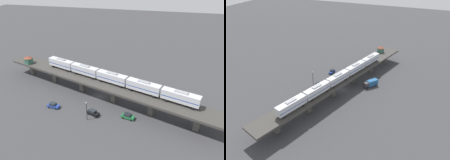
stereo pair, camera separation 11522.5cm
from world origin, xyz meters
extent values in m
plane|color=#38383A|center=(0.00, 0.00, 0.00)|extent=(400.00, 400.00, 0.00)
cube|color=#393733|center=(0.00, 0.00, 6.11)|extent=(35.90, 90.22, 0.80)
cube|color=#47443F|center=(-11.67, -36.69, 2.86)|extent=(2.26, 2.26, 5.71)
cube|color=#47443F|center=(-7.13, -22.39, 2.86)|extent=(2.26, 2.26, 5.71)
cube|color=#47443F|center=(-2.58, -8.10, 2.86)|extent=(2.26, 2.26, 5.71)
cube|color=#47443F|center=(1.97, 6.19, 2.86)|extent=(2.26, 2.26, 5.71)
cube|color=#47443F|center=(6.52, 20.49, 2.86)|extent=(2.26, 2.26, 5.71)
cube|color=#47443F|center=(11.07, 34.78, 2.86)|extent=(2.26, 2.26, 5.71)
cube|color=silver|center=(-7.51, -18.97, 9.05)|extent=(6.31, 12.28, 3.10)
cube|color=navy|center=(-7.51, -18.97, 8.75)|extent=(6.27, 12.07, 0.24)
cube|color=gray|center=(-7.51, -18.97, 10.78)|extent=(2.61, 4.43, 0.36)
cylinder|color=black|center=(-9.91, -22.61, 6.93)|extent=(0.46, 0.87, 0.84)
cylinder|color=black|center=(-7.65, -23.34, 6.93)|extent=(0.46, 0.87, 0.84)
cylinder|color=black|center=(-7.37, -14.61, 6.93)|extent=(0.46, 0.87, 0.84)
cylinder|color=black|center=(-5.10, -15.33, 6.93)|extent=(0.46, 0.87, 0.84)
cube|color=silver|center=(-3.69, -6.97, 9.05)|extent=(6.31, 12.28, 3.10)
cube|color=navy|center=(-3.69, -6.97, 8.75)|extent=(6.27, 12.07, 0.24)
cube|color=gray|center=(-3.69, -6.97, 10.78)|extent=(2.61, 4.43, 0.36)
cylinder|color=black|center=(-6.09, -10.61, 6.93)|extent=(0.46, 0.87, 0.84)
cylinder|color=black|center=(-3.83, -11.33, 6.93)|extent=(0.46, 0.87, 0.84)
cylinder|color=black|center=(-3.55, -2.60, 6.93)|extent=(0.46, 0.87, 0.84)
cylinder|color=black|center=(-1.28, -3.32, 6.93)|extent=(0.46, 0.87, 0.84)
cube|color=silver|center=(0.13, 5.04, 9.05)|extent=(6.31, 12.28, 3.10)
cube|color=navy|center=(0.13, 5.04, 8.75)|extent=(6.27, 12.07, 0.24)
cube|color=gray|center=(0.13, 5.04, 10.78)|extent=(2.61, 4.43, 0.36)
cylinder|color=black|center=(-2.27, 1.40, 6.93)|extent=(0.46, 0.87, 0.84)
cylinder|color=black|center=(0.00, 0.68, 6.93)|extent=(0.46, 0.87, 0.84)
cylinder|color=black|center=(0.27, 9.40, 6.93)|extent=(0.46, 0.87, 0.84)
cylinder|color=black|center=(2.54, 8.68, 6.93)|extent=(0.46, 0.87, 0.84)
cube|color=silver|center=(3.96, 17.05, 9.05)|extent=(6.31, 12.28, 3.10)
cube|color=navy|center=(3.96, 17.05, 8.75)|extent=(6.27, 12.07, 0.24)
cube|color=gray|center=(3.96, 17.05, 10.78)|extent=(2.61, 4.43, 0.36)
cylinder|color=black|center=(1.55, 13.41, 6.93)|extent=(0.46, 0.87, 0.84)
cylinder|color=black|center=(3.82, 12.68, 6.93)|extent=(0.46, 0.87, 0.84)
cylinder|color=black|center=(4.10, 21.41, 6.93)|extent=(0.46, 0.87, 0.84)
cylinder|color=black|center=(6.36, 20.69, 6.93)|extent=(0.46, 0.87, 0.84)
cube|color=silver|center=(7.78, 29.05, 9.05)|extent=(6.31, 12.28, 3.10)
cube|color=navy|center=(7.78, 29.05, 8.75)|extent=(6.27, 12.07, 0.24)
cube|color=gray|center=(7.78, 29.05, 10.78)|extent=(2.61, 4.43, 0.36)
cylinder|color=black|center=(5.37, 25.41, 6.93)|extent=(0.46, 0.87, 0.84)
cylinder|color=black|center=(7.64, 24.69, 6.93)|extent=(0.46, 0.87, 0.84)
cylinder|color=black|center=(7.92, 33.42, 6.93)|extent=(0.46, 0.87, 0.84)
cylinder|color=black|center=(10.18, 32.70, 6.93)|extent=(0.46, 0.87, 0.84)
cube|color=#33604C|center=(-8.92, -35.94, 7.76)|extent=(3.52, 3.52, 2.50)
pyramid|color=brown|center=(-8.92, -35.94, 9.46)|extent=(4.04, 4.04, 0.90)
cube|color=#233D93|center=(11.39, -13.64, 0.73)|extent=(2.06, 4.50, 0.80)
cube|color=#1E2328|center=(11.38, -13.79, 1.51)|extent=(1.77, 2.29, 0.76)
cylinder|color=black|center=(10.45, -15.02, 0.33)|extent=(0.28, 0.67, 0.66)
cylinder|color=black|center=(12.16, -15.12, 0.33)|extent=(0.28, 0.67, 0.66)
cylinder|color=black|center=(10.63, -12.16, 0.33)|extent=(0.28, 0.67, 0.66)
cylinder|color=black|center=(12.33, -12.26, 0.33)|extent=(0.28, 0.67, 0.66)
cube|color=black|center=(11.86, 1.52, 0.73)|extent=(3.21, 4.75, 0.80)
cube|color=#1E2328|center=(11.81, 1.38, 1.51)|extent=(2.30, 2.63, 0.76)
cylinder|color=black|center=(10.56, 0.48, 0.33)|extent=(0.45, 0.70, 0.66)
cylinder|color=black|center=(12.17, -0.11, 0.33)|extent=(0.45, 0.70, 0.66)
cylinder|color=black|center=(11.55, 3.16, 0.33)|extent=(0.45, 0.70, 0.66)
cylinder|color=black|center=(13.16, 2.57, 0.33)|extent=(0.45, 0.70, 0.66)
cube|color=#1E6638|center=(10.85, 13.34, 0.73)|extent=(2.51, 4.64, 0.80)
cube|color=#1E2328|center=(10.82, 13.20, 1.51)|extent=(1.98, 2.44, 0.76)
cylinder|color=black|center=(9.76, 12.08, 0.33)|extent=(0.35, 0.69, 0.66)
cylinder|color=black|center=(11.45, 11.79, 0.33)|extent=(0.35, 0.69, 0.66)
cylinder|color=black|center=(10.24, 14.90, 0.33)|extent=(0.35, 0.69, 0.66)
cylinder|color=black|center=(11.93, 14.61, 0.33)|extent=(0.35, 0.69, 0.66)
cube|color=#333338|center=(-9.51, -6.07, 1.65)|extent=(2.97, 2.93, 2.30)
cube|color=#1E5184|center=(-11.73, -8.90, 1.85)|extent=(5.02, 5.51, 2.70)
cylinder|color=black|center=(-8.73, -6.68, 0.50)|extent=(0.89, 1.00, 1.00)
cylinder|color=black|center=(-10.28, -5.46, 0.50)|extent=(0.89, 1.00, 1.00)
cylinder|color=black|center=(-11.87, -10.77, 0.50)|extent=(0.89, 1.00, 1.00)
cylinder|color=black|center=(-13.50, -9.49, 0.50)|extent=(0.89, 1.00, 1.00)
cylinder|color=black|center=(15.03, 0.54, 3.25)|extent=(0.20, 0.20, 6.50)
sphere|color=beige|center=(15.03, 0.54, 6.72)|extent=(0.44, 0.44, 0.44)
camera|label=1|loc=(69.00, 23.31, 44.52)|focal=35.00mm
camera|label=2|loc=(-30.98, 79.69, 54.62)|focal=35.00mm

